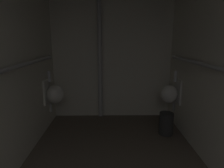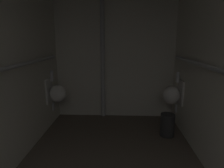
# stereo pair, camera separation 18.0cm
# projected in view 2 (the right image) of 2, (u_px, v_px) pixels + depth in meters

# --- Properties ---
(wall_back) EXTENTS (2.51, 0.06, 2.50)m
(wall_back) POSITION_uv_depth(u_px,v_px,m) (115.00, 57.00, 4.02)
(wall_back) COLOR silver
(wall_back) RESTS_ON ground
(urinal_left_mid) EXTENTS (0.32, 0.30, 0.76)m
(urinal_left_mid) POSITION_uv_depth(u_px,v_px,m) (57.00, 93.00, 3.62)
(urinal_left_mid) COLOR silver
(urinal_right_mid) EXTENTS (0.32, 0.30, 0.76)m
(urinal_right_mid) POSITION_uv_depth(u_px,v_px,m) (173.00, 94.00, 3.52)
(urinal_right_mid) COLOR silver
(supply_pipe_left) EXTENTS (0.06, 3.26, 0.06)m
(supply_pipe_left) POSITION_uv_depth(u_px,v_px,m) (3.00, 69.00, 2.12)
(supply_pipe_left) COLOR #B2B2B2
(supply_pipe_right) EXTENTS (0.06, 3.27, 0.06)m
(supply_pipe_right) POSITION_uv_depth(u_px,v_px,m) (221.00, 71.00, 2.01)
(supply_pipe_right) COLOR #B2B2B2
(standpipe_back_wall) EXTENTS (0.08, 0.08, 2.45)m
(standpipe_back_wall) POSITION_uv_depth(u_px,v_px,m) (103.00, 57.00, 3.92)
(standpipe_back_wall) COLOR #B2B2B2
(standpipe_back_wall) RESTS_ON ground
(waste_bin) EXTENTS (0.24, 0.24, 0.38)m
(waste_bin) POSITION_uv_depth(u_px,v_px,m) (167.00, 125.00, 3.33)
(waste_bin) COLOR #2D2D2D
(waste_bin) RESTS_ON ground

